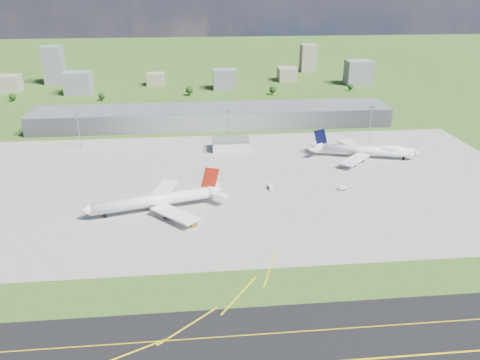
{
  "coord_description": "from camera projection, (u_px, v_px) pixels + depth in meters",
  "views": [
    {
      "loc": [
        -14.69,
        -223.17,
        114.31
      ],
      "look_at": [
        9.44,
        22.12,
        9.0
      ],
      "focal_mm": 35.0,
      "sensor_mm": 36.0,
      "label": 1
    }
  ],
  "objects": [
    {
      "name": "bldg_w",
      "position": [
        78.0,
        83.0,
        507.7
      ],
      "size": [
        28.0,
        22.0,
        24.0
      ],
      "primitive_type": "cube",
      "color": "slate",
      "rests_on": "ground"
    },
    {
      "name": "bldg_cw",
      "position": [
        155.0,
        79.0,
        553.47
      ],
      "size": [
        20.0,
        18.0,
        14.0
      ],
      "primitive_type": "cube",
      "color": "gray",
      "rests_on": "ground"
    },
    {
      "name": "mast_center",
      "position": [
        229.0,
        121.0,
        349.66
      ],
      "size": [
        3.5,
        2.0,
        25.9
      ],
      "color": "gray",
      "rests_on": "ground"
    },
    {
      "name": "bldg_ce",
      "position": [
        287.0,
        74.0,
        576.64
      ],
      "size": [
        22.0,
        24.0,
        16.0
      ],
      "primitive_type": "cube",
      "color": "gray",
      "rests_on": "ground"
    },
    {
      "name": "bldg_e",
      "position": [
        358.0,
        72.0,
        554.03
      ],
      "size": [
        30.0,
        22.0,
        28.0
      ],
      "primitive_type": "cube",
      "color": "slate",
      "rests_on": "ground"
    },
    {
      "name": "van_white_far",
      "position": [
        342.0,
        188.0,
        276.48
      ],
      "size": [
        4.74,
        2.72,
        2.34
      ],
      "rotation": [
        0.0,
        0.0,
        0.14
      ],
      "color": "white",
      "rests_on": "ground"
    },
    {
      "name": "tree_c",
      "position": [
        189.0,
        90.0,
        502.62
      ],
      "size": [
        8.1,
        8.1,
        9.9
      ],
      "color": "#382314",
      "rests_on": "ground"
    },
    {
      "name": "mast_east",
      "position": [
        371.0,
        117.0,
        359.56
      ],
      "size": [
        3.5,
        2.0,
        25.9
      ],
      "color": "gray",
      "rests_on": "ground"
    },
    {
      "name": "ground",
      "position": [
        214.0,
        130.0,
        387.75
      ],
      "size": [
        1400.0,
        1400.0,
        0.0
      ],
      "primitive_type": "plane",
      "color": "#365A1C",
      "rests_on": "ground"
    },
    {
      "name": "bldg_far_w",
      "position": [
        9.0,
        83.0,
        519.98
      ],
      "size": [
        24.0,
        20.0,
        18.0
      ],
      "primitive_type": "cube",
      "color": "gray",
      "rests_on": "ground"
    },
    {
      "name": "tug_yellow",
      "position": [
        193.0,
        225.0,
        235.75
      ],
      "size": [
        4.09,
        4.5,
        1.92
      ],
      "rotation": [
        0.0,
        0.0,
        0.96
      ],
      "color": "#C08F0B",
      "rests_on": "ground"
    },
    {
      "name": "terminal",
      "position": [
        213.0,
        117.0,
        398.53
      ],
      "size": [
        300.0,
        42.0,
        15.0
      ],
      "primitive_type": "cube",
      "color": "gray",
      "rests_on": "ground"
    },
    {
      "name": "tree_w",
      "position": [
        102.0,
        96.0,
        481.18
      ],
      "size": [
        6.75,
        6.75,
        8.25
      ],
      "color": "#382314",
      "rests_on": "ground"
    },
    {
      "name": "ops_building",
      "position": [
        230.0,
        145.0,
        341.32
      ],
      "size": [
        26.0,
        16.0,
        8.0
      ],
      "primitive_type": "cube",
      "color": "silver",
      "rests_on": "ground"
    },
    {
      "name": "airliner_blue_quad",
      "position": [
        367.0,
        150.0,
        325.37
      ],
      "size": [
        73.95,
        56.93,
        19.62
      ],
      "rotation": [
        0.0,
        0.0,
        -0.26
      ],
      "color": "white",
      "rests_on": "ground"
    },
    {
      "name": "bldg_tall_w",
      "position": [
        54.0,
        65.0,
        555.08
      ],
      "size": [
        22.0,
        20.0,
        44.0
      ],
      "primitive_type": "cube",
      "color": "slate",
      "rests_on": "ground"
    },
    {
      "name": "van_white_near",
      "position": [
        271.0,
        187.0,
        278.11
      ],
      "size": [
        2.34,
        5.07,
        2.58
      ],
      "rotation": [
        0.0,
        0.0,
        1.57
      ],
      "color": "white",
      "rests_on": "ground"
    },
    {
      "name": "tree_far_w",
      "position": [
        13.0,
        97.0,
        477.52
      ],
      "size": [
        7.2,
        7.2,
        8.8
      ],
      "color": "#382314",
      "rests_on": "ground"
    },
    {
      "name": "bldg_tall_e",
      "position": [
        308.0,
        58.0,
        631.22
      ],
      "size": [
        20.0,
        18.0,
        36.0
      ],
      "primitive_type": "cube",
      "color": "gray",
      "rests_on": "ground"
    },
    {
      "name": "airliner_red_twin",
      "position": [
        157.0,
        201.0,
        250.83
      ],
      "size": [
        75.95,
        58.16,
        21.11
      ],
      "rotation": [
        0.0,
        0.0,
        3.39
      ],
      "color": "white",
      "rests_on": "ground"
    },
    {
      "name": "apron",
      "position": [
        238.0,
        182.0,
        287.96
      ],
      "size": [
        360.0,
        190.0,
        0.08
      ],
      "primitive_type": "cube",
      "color": "gray",
      "rests_on": "ground"
    },
    {
      "name": "bldg_c",
      "position": [
        224.0,
        79.0,
        531.65
      ],
      "size": [
        26.0,
        20.0,
        22.0
      ],
      "primitive_type": "cube",
      "color": "slate",
      "rests_on": "ground"
    },
    {
      "name": "tree_e",
      "position": [
        273.0,
        90.0,
        506.28
      ],
      "size": [
        7.65,
        7.65,
        9.35
      ],
      "color": "#382314",
      "rests_on": "ground"
    },
    {
      "name": "mast_west",
      "position": [
        78.0,
        125.0,
        339.76
      ],
      "size": [
        3.5,
        2.0,
        25.9
      ],
      "color": "gray",
      "rests_on": "ground"
    },
    {
      "name": "tree_far_e",
      "position": [
        351.0,
        87.0,
        523.92
      ],
      "size": [
        6.3,
        6.3,
        7.7
      ],
      "color": "#382314",
      "rests_on": "ground"
    }
  ]
}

